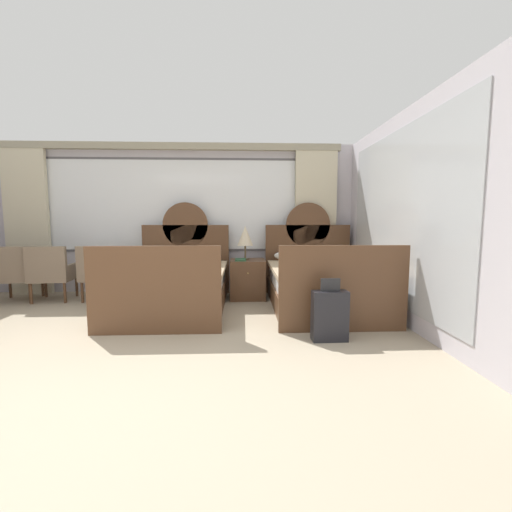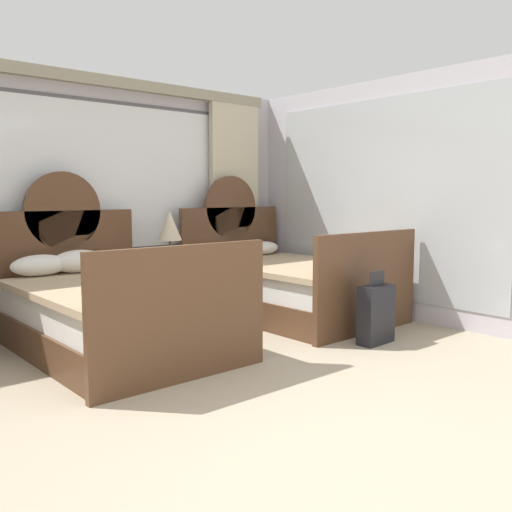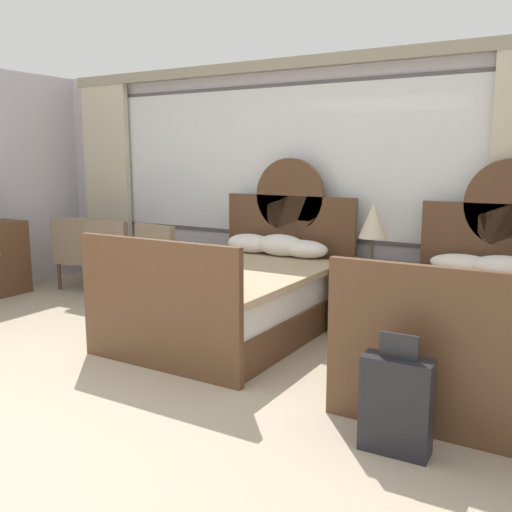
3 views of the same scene
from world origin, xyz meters
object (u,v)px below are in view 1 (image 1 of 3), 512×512
Objects in this scene: table_lamp_on_nightstand at (245,236)px; armchair_by_window_centre at (52,272)px; bed_near_mirror at (320,284)px; armchair_by_window_right at (16,272)px; nightstand_between_beds at (248,279)px; suitcase_on_floor at (330,315)px; armchair_by_window_left at (102,271)px; book_on_nightstand at (241,260)px; bed_near_window at (175,284)px.

armchair_by_window_centre is (-3.15, -0.17, -0.56)m from table_lamp_on_nightstand.
table_lamp_on_nightstand is (-1.14, 0.70, 0.69)m from bed_near_mirror.
bed_near_mirror reaches higher than armchair_by_window_right.
nightstand_between_beds is 2.25m from suitcase_on_floor.
armchair_by_window_right is (-1.36, 0.00, 0.00)m from armchair_by_window_left.
table_lamp_on_nightstand is 0.43m from book_on_nightstand.
bed_near_mirror is at bearing -6.23° from armchair_by_window_right.
nightstand_between_beds is 1.14× the size of table_lamp_on_nightstand.
bed_near_window reaches higher than armchair_by_window_centre.
bed_near_window is 1.00× the size of bed_near_mirror.
suitcase_on_floor reaches higher than nightstand_between_beds.
suitcase_on_floor is at bearing -25.95° from armchair_by_window_centre.
armchair_by_window_left is at bearing 179.67° from book_on_nightstand.
bed_near_mirror is 2.49× the size of armchair_by_window_right.
bed_near_mirror is 3.45× the size of nightstand_between_beds.
armchair_by_window_right is (-4.84, 0.53, 0.13)m from bed_near_mirror.
armchair_by_window_left and armchair_by_window_right have the same top height.
bed_near_mirror reaches higher than table_lamp_on_nightstand.
armchair_by_window_right is (-3.75, -0.10, 0.16)m from nightstand_between_beds.
armchair_by_window_right is at bearing 173.77° from bed_near_mirror.
bed_near_window is 2.20m from bed_near_mirror.
armchair_by_window_right is 1.31× the size of suitcase_on_floor.
bed_near_window is at bearing -14.06° from armchair_by_window_centre.
bed_near_mirror reaches higher than book_on_nightstand.
armchair_by_window_left reaches higher than nightstand_between_beds.
book_on_nightstand is 0.38× the size of suitcase_on_floor.
armchair_by_window_right is at bearing -178.42° from nightstand_between_beds.
nightstand_between_beds is 0.38m from book_on_nightstand.
book_on_nightstand is 3.07m from armchair_by_window_centre.
bed_near_window is at bearing -150.26° from nightstand_between_beds.
bed_near_window is at bearing 143.58° from suitcase_on_floor.
table_lamp_on_nightstand is 0.63× the size of armchair_by_window_right.
bed_near_window reaches higher than armchair_by_window_right.
book_on_nightstand is at bearing -0.33° from armchair_by_window_left.
armchair_by_window_left is 1.31× the size of suitcase_on_floor.
table_lamp_on_nightstand is 2.20× the size of book_on_nightstand.
table_lamp_on_nightstand reaches higher than armchair_by_window_centre.
bed_near_mirror is 1.36m from book_on_nightstand.
book_on_nightstand is at bearing 27.50° from bed_near_window.
armchair_by_window_left is at bearing 157.85° from bed_near_window.
nightstand_between_beds is 0.73m from table_lamp_on_nightstand.
armchair_by_window_left is 1.00× the size of armchair_by_window_centre.
book_on_nightstand is 0.29× the size of armchair_by_window_centre.
bed_near_mirror reaches higher than nightstand_between_beds.
armchair_by_window_right reaches higher than suitcase_on_floor.
bed_near_mirror is 8.70× the size of book_on_nightstand.
armchair_by_window_right is at bearing 168.81° from bed_near_window.
armchair_by_window_left is 0.80m from armchair_by_window_centre.
bed_near_window is 3.95× the size of table_lamp_on_nightstand.
nightstand_between_beds is 3.19m from armchair_by_window_centre.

